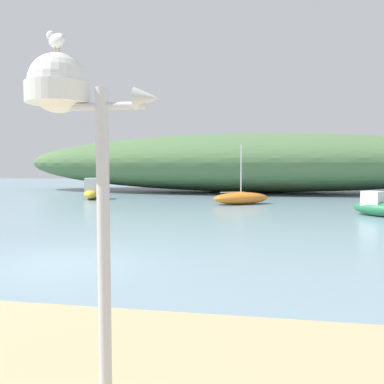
{
  "coord_description": "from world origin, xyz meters",
  "views": [
    {
      "loc": [
        5.35,
        -9.96,
        2.63
      ],
      "look_at": [
        2.67,
        5.35,
        1.58
      ],
      "focal_mm": 38.3,
      "sensor_mm": 36.0,
      "label": 1
    }
  ],
  "objects_px": {
    "mast_structure": "(69,114)",
    "motorboat_near_shore": "(92,191)",
    "seagull_on_radar": "(56,39)",
    "sailboat_outer_mooring": "(241,198)",
    "motorboat_off_point": "(377,207)"
  },
  "relations": [
    {
      "from": "seagull_on_radar",
      "to": "motorboat_near_shore",
      "type": "height_order",
      "value": "seagull_on_radar"
    },
    {
      "from": "seagull_on_radar",
      "to": "motorboat_off_point",
      "type": "height_order",
      "value": "seagull_on_radar"
    },
    {
      "from": "mast_structure",
      "to": "sailboat_outer_mooring",
      "type": "distance_m",
      "value": 23.59
    },
    {
      "from": "seagull_on_radar",
      "to": "motorboat_near_shore",
      "type": "distance_m",
      "value": 28.07
    },
    {
      "from": "seagull_on_radar",
      "to": "motorboat_near_shore",
      "type": "xyz_separation_m",
      "value": [
        -10.94,
        25.65,
        -3.21
      ]
    },
    {
      "from": "seagull_on_radar",
      "to": "motorboat_near_shore",
      "type": "bearing_deg",
      "value": 113.1
    },
    {
      "from": "mast_structure",
      "to": "motorboat_near_shore",
      "type": "xyz_separation_m",
      "value": [
        -11.06,
        25.66,
        -2.53
      ]
    },
    {
      "from": "seagull_on_radar",
      "to": "sailboat_outer_mooring",
      "type": "relative_size",
      "value": 0.07
    },
    {
      "from": "mast_structure",
      "to": "seagull_on_radar",
      "type": "height_order",
      "value": "seagull_on_radar"
    },
    {
      "from": "motorboat_off_point",
      "to": "seagull_on_radar",
      "type": "bearing_deg",
      "value": -112.42
    },
    {
      "from": "mast_structure",
      "to": "sailboat_outer_mooring",
      "type": "height_order",
      "value": "sailboat_outer_mooring"
    },
    {
      "from": "motorboat_near_shore",
      "to": "sailboat_outer_mooring",
      "type": "bearing_deg",
      "value": -11.07
    },
    {
      "from": "motorboat_near_shore",
      "to": "motorboat_off_point",
      "type": "xyz_separation_m",
      "value": [
        18.55,
        -7.22,
        -0.09
      ]
    },
    {
      "from": "mast_structure",
      "to": "sailboat_outer_mooring",
      "type": "xyz_separation_m",
      "value": [
        0.32,
        23.43,
        -2.69
      ]
    },
    {
      "from": "motorboat_near_shore",
      "to": "motorboat_off_point",
      "type": "relative_size",
      "value": 1.32
    }
  ]
}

